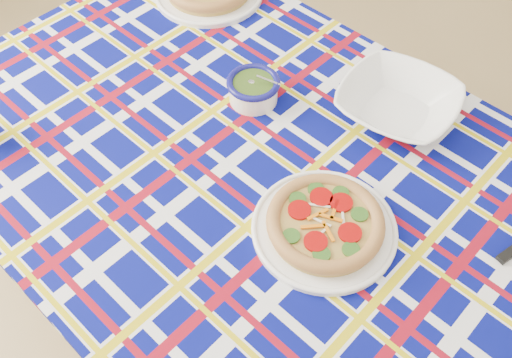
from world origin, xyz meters
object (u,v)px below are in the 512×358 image
at_px(pesto_bowl, 253,88).
at_px(serving_bowl, 398,104).
at_px(main_focaccia_plate, 325,223).
at_px(dining_table, 265,192).

height_order(pesto_bowl, serving_bowl, pesto_bowl).
distance_m(main_focaccia_plate, pesto_bowl, 0.35).
bearing_deg(serving_bowl, main_focaccia_plate, -94.61).
bearing_deg(serving_bowl, dining_table, -124.98).
distance_m(main_focaccia_plate, serving_bowl, 0.33).
bearing_deg(dining_table, serving_bowl, 72.65).
height_order(main_focaccia_plate, pesto_bowl, pesto_bowl).
relative_size(main_focaccia_plate, serving_bowl, 1.11).
distance_m(pesto_bowl, serving_bowl, 0.30).
xyz_separation_m(pesto_bowl, serving_bowl, (0.28, 0.09, -0.00)).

